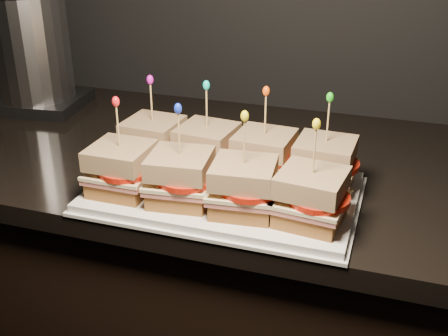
% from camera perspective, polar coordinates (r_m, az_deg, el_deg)
% --- Properties ---
extents(cabinet, '(2.50, 0.59, 0.89)m').
position_cam_1_polar(cabinet, '(1.46, -8.98, -14.94)').
color(cabinet, black).
rests_on(cabinet, ground).
extents(granite_slab, '(2.54, 0.63, 0.04)m').
position_cam_1_polar(granite_slab, '(1.21, -10.45, 2.09)').
color(granite_slab, black).
rests_on(granite_slab, cabinet).
extents(platter, '(0.43, 0.27, 0.02)m').
position_cam_1_polar(platter, '(0.95, 0.00, -2.52)').
color(platter, white).
rests_on(platter, granite_slab).
extents(platter_rim, '(0.45, 0.28, 0.01)m').
position_cam_1_polar(platter_rim, '(0.95, 0.00, -2.84)').
color(platter_rim, white).
rests_on(platter_rim, granite_slab).
extents(sandwich_0_bread_bot, '(0.10, 0.10, 0.03)m').
position_cam_1_polar(sandwich_0_bread_bot, '(1.04, -7.08, 1.33)').
color(sandwich_0_bread_bot, brown).
rests_on(sandwich_0_bread_bot, platter).
extents(sandwich_0_ham, '(0.11, 0.10, 0.01)m').
position_cam_1_polar(sandwich_0_ham, '(1.03, -7.13, 2.18)').
color(sandwich_0_ham, '#C35956').
rests_on(sandwich_0_ham, sandwich_0_bread_bot).
extents(sandwich_0_cheese, '(0.11, 0.11, 0.01)m').
position_cam_1_polar(sandwich_0_cheese, '(1.03, -7.15, 2.54)').
color(sandwich_0_cheese, beige).
rests_on(sandwich_0_cheese, sandwich_0_ham).
extents(sandwich_0_tomato, '(0.09, 0.09, 0.01)m').
position_cam_1_polar(sandwich_0_tomato, '(1.02, -6.70, 2.73)').
color(sandwich_0_tomato, red).
rests_on(sandwich_0_tomato, sandwich_0_cheese).
extents(sandwich_0_bread_top, '(0.10, 0.10, 0.03)m').
position_cam_1_polar(sandwich_0_bread_top, '(1.02, -7.24, 3.99)').
color(sandwich_0_bread_top, '#5C2D0D').
rests_on(sandwich_0_bread_top, sandwich_0_tomato).
extents(sandwich_0_pick, '(0.00, 0.00, 0.09)m').
position_cam_1_polar(sandwich_0_pick, '(1.00, -7.38, 6.43)').
color(sandwich_0_pick, tan).
rests_on(sandwich_0_pick, sandwich_0_bread_top).
extents(sandwich_0_frill, '(0.01, 0.01, 0.02)m').
position_cam_1_polar(sandwich_0_frill, '(0.99, -7.52, 8.89)').
color(sandwich_0_frill, '#C910B8').
rests_on(sandwich_0_frill, sandwich_0_pick).
extents(sandwich_1_bread_bot, '(0.10, 0.10, 0.03)m').
position_cam_1_polar(sandwich_1_bread_bot, '(1.00, -1.70, 0.59)').
color(sandwich_1_bread_bot, brown).
rests_on(sandwich_1_bread_bot, platter).
extents(sandwich_1_ham, '(0.11, 0.11, 0.01)m').
position_cam_1_polar(sandwich_1_ham, '(1.00, -1.71, 1.47)').
color(sandwich_1_ham, '#C35956').
rests_on(sandwich_1_ham, sandwich_1_bread_bot).
extents(sandwich_1_cheese, '(0.11, 0.11, 0.01)m').
position_cam_1_polar(sandwich_1_cheese, '(0.99, -1.72, 1.84)').
color(sandwich_1_cheese, beige).
rests_on(sandwich_1_cheese, sandwich_1_ham).
extents(sandwich_1_tomato, '(0.09, 0.09, 0.01)m').
position_cam_1_polar(sandwich_1_tomato, '(0.98, -1.18, 2.02)').
color(sandwich_1_tomato, red).
rests_on(sandwich_1_tomato, sandwich_1_cheese).
extents(sandwich_1_bread_top, '(0.10, 0.10, 0.03)m').
position_cam_1_polar(sandwich_1_bread_top, '(0.98, -1.74, 3.33)').
color(sandwich_1_bread_top, '#5C2D0D').
rests_on(sandwich_1_bread_top, sandwich_1_tomato).
extents(sandwich_1_pick, '(0.00, 0.00, 0.09)m').
position_cam_1_polar(sandwich_1_pick, '(0.97, -1.78, 5.86)').
color(sandwich_1_pick, tan).
rests_on(sandwich_1_pick, sandwich_1_bread_top).
extents(sandwich_1_frill, '(0.01, 0.01, 0.02)m').
position_cam_1_polar(sandwich_1_frill, '(0.95, -1.81, 8.41)').
color(sandwich_1_frill, '#0BC8B8').
rests_on(sandwich_1_frill, sandwich_1_pick).
extents(sandwich_2_bread_bot, '(0.10, 0.10, 0.03)m').
position_cam_1_polar(sandwich_2_bread_bot, '(0.98, 4.03, -0.20)').
color(sandwich_2_bread_bot, brown).
rests_on(sandwich_2_bread_bot, platter).
extents(sandwich_2_ham, '(0.11, 0.10, 0.01)m').
position_cam_1_polar(sandwich_2_ham, '(0.97, 4.06, 0.69)').
color(sandwich_2_ham, '#C35956').
rests_on(sandwich_2_ham, sandwich_2_bread_bot).
extents(sandwich_2_cheese, '(0.11, 0.11, 0.01)m').
position_cam_1_polar(sandwich_2_cheese, '(0.97, 4.08, 1.07)').
color(sandwich_2_cheese, beige).
rests_on(sandwich_2_cheese, sandwich_2_ham).
extents(sandwich_2_tomato, '(0.09, 0.09, 0.01)m').
position_cam_1_polar(sandwich_2_tomato, '(0.96, 4.70, 1.24)').
color(sandwich_2_tomato, red).
rests_on(sandwich_2_tomato, sandwich_2_cheese).
extents(sandwich_2_bread_top, '(0.10, 0.10, 0.03)m').
position_cam_1_polar(sandwich_2_bread_top, '(0.96, 4.13, 2.60)').
color(sandwich_2_bread_top, '#5C2D0D').
rests_on(sandwich_2_bread_top, sandwich_2_tomato).
extents(sandwich_2_pick, '(0.00, 0.00, 0.09)m').
position_cam_1_polar(sandwich_2_pick, '(0.94, 4.22, 5.19)').
color(sandwich_2_pick, tan).
rests_on(sandwich_2_pick, sandwich_2_bread_top).
extents(sandwich_2_frill, '(0.01, 0.01, 0.02)m').
position_cam_1_polar(sandwich_2_frill, '(0.92, 4.30, 7.81)').
color(sandwich_2_frill, '#F44F0C').
rests_on(sandwich_2_frill, sandwich_2_pick).
extents(sandwich_3_bread_bot, '(0.10, 0.10, 0.03)m').
position_cam_1_polar(sandwich_3_bread_bot, '(0.96, 10.04, -1.04)').
color(sandwich_3_bread_bot, brown).
rests_on(sandwich_3_bread_bot, platter).
extents(sandwich_3_ham, '(0.11, 0.10, 0.01)m').
position_cam_1_polar(sandwich_3_ham, '(0.95, 10.11, -0.13)').
color(sandwich_3_ham, '#C35956').
rests_on(sandwich_3_ham, sandwich_3_bread_bot).
extents(sandwich_3_cheese, '(0.11, 0.10, 0.01)m').
position_cam_1_polar(sandwich_3_cheese, '(0.95, 10.14, 0.25)').
color(sandwich_3_cheese, beige).
rests_on(sandwich_3_cheese, sandwich_3_ham).
extents(sandwich_3_tomato, '(0.09, 0.09, 0.01)m').
position_cam_1_polar(sandwich_3_tomato, '(0.94, 10.84, 0.42)').
color(sandwich_3_tomato, red).
rests_on(sandwich_3_tomato, sandwich_3_cheese).
extents(sandwich_3_bread_top, '(0.10, 0.10, 0.03)m').
position_cam_1_polar(sandwich_3_bread_top, '(0.94, 10.27, 1.80)').
color(sandwich_3_bread_top, '#5C2D0D').
rests_on(sandwich_3_bread_top, sandwich_3_tomato).
extents(sandwich_3_pick, '(0.00, 0.00, 0.09)m').
position_cam_1_polar(sandwich_3_pick, '(0.92, 10.49, 4.42)').
color(sandwich_3_pick, tan).
rests_on(sandwich_3_pick, sandwich_3_bread_top).
extents(sandwich_3_frill, '(0.01, 0.01, 0.02)m').
position_cam_1_polar(sandwich_3_frill, '(0.91, 10.72, 7.08)').
color(sandwich_3_frill, green).
rests_on(sandwich_3_frill, sandwich_3_pick).
extents(sandwich_4_bread_bot, '(0.09, 0.09, 0.03)m').
position_cam_1_polar(sandwich_4_bread_bot, '(0.94, -10.24, -1.61)').
color(sandwich_4_bread_bot, brown).
rests_on(sandwich_4_bread_bot, platter).
extents(sandwich_4_ham, '(0.10, 0.10, 0.01)m').
position_cam_1_polar(sandwich_4_ham, '(0.93, -10.32, -0.69)').
color(sandwich_4_ham, '#C35956').
rests_on(sandwich_4_ham, sandwich_4_bread_bot).
extents(sandwich_4_cheese, '(0.10, 0.10, 0.01)m').
position_cam_1_polar(sandwich_4_cheese, '(0.93, -10.35, -0.30)').
color(sandwich_4_cheese, beige).
rests_on(sandwich_4_cheese, sandwich_4_ham).
extents(sandwich_4_tomato, '(0.09, 0.09, 0.01)m').
position_cam_1_polar(sandwich_4_tomato, '(0.92, -9.90, -0.14)').
color(sandwich_4_tomato, red).
rests_on(sandwich_4_tomato, sandwich_4_cheese).
extents(sandwich_4_bread_top, '(0.09, 0.09, 0.03)m').
position_cam_1_polar(sandwich_4_bread_top, '(0.92, -10.49, 1.27)').
color(sandwich_4_bread_top, '#5C2D0D').
rests_on(sandwich_4_bread_top, sandwich_4_tomato).
extents(sandwich_4_pick, '(0.00, 0.00, 0.09)m').
position_cam_1_polar(sandwich_4_pick, '(0.90, -10.71, 3.94)').
color(sandwich_4_pick, tan).
rests_on(sandwich_4_pick, sandwich_4_bread_top).
extents(sandwich_4_frill, '(0.01, 0.01, 0.02)m').
position_cam_1_polar(sandwich_4_frill, '(0.89, -10.95, 6.65)').
color(sandwich_4_frill, red).
rests_on(sandwich_4_frill, sandwich_4_pick).
extents(sandwich_5_bread_bot, '(0.10, 0.10, 0.03)m').
position_cam_1_polar(sandwich_5_bread_bot, '(0.90, -4.38, -2.57)').
color(sandwich_5_bread_bot, brown).
rests_on(sandwich_5_bread_bot, platter).
extents(sandwich_5_ham, '(0.11, 0.11, 0.01)m').
position_cam_1_polar(sandwich_5_ham, '(0.89, -4.42, -1.61)').
color(sandwich_5_ham, '#C35956').
rests_on(sandwich_5_ham, sandwich_5_bread_bot).
extents(sandwich_5_cheese, '(0.11, 0.11, 0.01)m').
position_cam_1_polar(sandwich_5_cheese, '(0.89, -4.43, -1.21)').
color(sandwich_5_cheese, beige).
rests_on(sandwich_5_cheese, sandwich_5_ham).
extents(sandwich_5_tomato, '(0.09, 0.09, 0.01)m').
position_cam_1_polar(sandwich_5_tomato, '(0.88, -3.87, -1.05)').
color(sandwich_5_tomato, red).
rests_on(sandwich_5_tomato, sandwich_5_cheese).
extents(sandwich_5_bread_top, '(0.10, 0.10, 0.03)m').
position_cam_1_polar(sandwich_5_bread_top, '(0.88, -4.49, 0.43)').
color(sandwich_5_bread_top, '#5C2D0D').
rests_on(sandwich_5_bread_top, sandwich_5_tomato).
extents(sandwich_5_pick, '(0.00, 0.00, 0.09)m').
position_cam_1_polar(sandwich_5_pick, '(0.86, -4.60, 3.21)').
color(sandwich_5_pick, tan).
rests_on(sandwich_5_pick, sandwich_5_bread_top).
extents(sandwich_5_frill, '(0.01, 0.01, 0.02)m').
position_cam_1_polar(sandwich_5_frill, '(0.84, -4.70, 6.05)').
color(sandwich_5_frill, '#132FD9').
rests_on(sandwich_5_frill, sandwich_5_pick).
extents(sandwich_6_bread_bot, '(0.10, 0.10, 0.03)m').
position_cam_1_polar(sandwich_6_bread_bot, '(0.87, 1.97, -3.57)').
color(sandwich_6_bread_bot, brown).
rests_on(sandwich_6_bread_bot, platter).
extents(sandwich_6_ham, '(0.11, 0.11, 0.01)m').
position_cam_1_polar(sandwich_6_ham, '(0.86, 1.98, -2.59)').
color(sandwich_6_ham, '#C35956').
rests_on(sandwich_6_ham, sandwich_6_bread_bot).
extents(sandwich_6_cheese, '(0.11, 0.11, 0.01)m').
position_cam_1_polar(sandwich_6_cheese, '(0.86, 1.99, -2.18)').
color(sandwich_6_cheese, beige).
rests_on(sandwich_6_cheese, sandwich_6_ham).
extents(sandwich_6_tomato, '(0.09, 0.09, 0.01)m').
position_cam_1_polar(sandwich_6_tomato, '(0.85, 2.66, -2.03)').
color(sandwich_6_tomato, red).
rests_on(sandwich_6_tomato, sandwich_6_cheese).
extents(sandwich_6_bread_top, '(0.10, 0.10, 0.03)m').
position_cam_1_polar(sandwich_6_bread_top, '(0.85, 2.02, -0.50)').
color(sandwich_6_bread_top, '#5C2D0D').
rests_on(sandwich_6_bread_top, sandwich_6_tomato).
extents(sandwich_6_pick, '(0.00, 0.00, 0.09)m').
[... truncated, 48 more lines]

